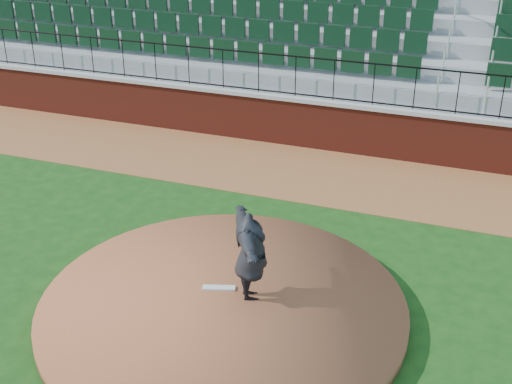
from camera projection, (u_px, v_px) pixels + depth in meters
ground at (225, 299)px, 11.21m from camera, size 90.00×90.00×0.00m
warning_track at (313, 173)px, 15.75m from camera, size 34.00×3.20×0.01m
field_wall at (331, 127)px, 16.84m from camera, size 34.00×0.35×1.20m
wall_cap at (333, 102)px, 16.55m from camera, size 34.00×0.45×0.10m
wall_railing at (334, 80)px, 16.31m from camera, size 34.00×0.05×1.00m
seating_stands at (359, 36)px, 18.39m from camera, size 34.00×5.10×4.60m
concourse_wall at (380, 1)px, 20.55m from camera, size 34.00×0.50×5.50m
pitchers_mound at (223, 307)px, 10.79m from camera, size 5.89×5.89×0.25m
pitching_rubber at (219, 288)px, 11.02m from camera, size 0.55×0.29×0.04m
pitcher at (251, 256)px, 10.49m from camera, size 1.33×1.91×1.54m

